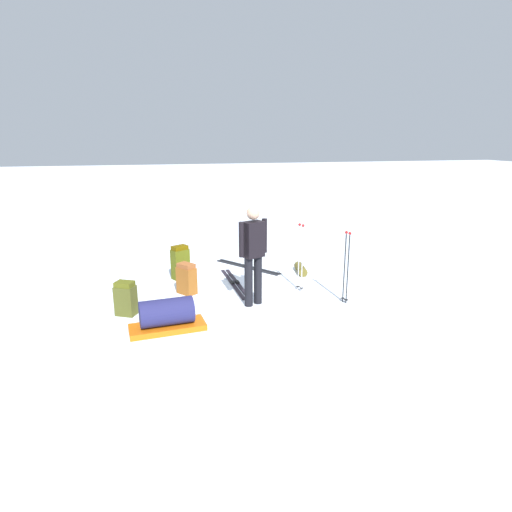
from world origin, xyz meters
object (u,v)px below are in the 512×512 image
at_px(backpack_small_spare, 180,263).
at_px(backpack_large_dark, 187,279).
at_px(gear_sled, 167,316).
at_px(ski_poles_planted_far, 301,254).
at_px(backpack_bright, 126,299).
at_px(ski_pair_near, 235,283).
at_px(skier_standing, 253,251).
at_px(ski_pair_far, 248,267).
at_px(sleeping_mat_rolled, 301,269).
at_px(ski_poles_planted_near, 346,264).

bearing_deg(backpack_small_spare, backpack_large_dark, -177.34).
xyz_separation_m(backpack_large_dark, gear_sled, (-1.52, 0.43, -0.06)).
bearing_deg(ski_poles_planted_far, backpack_bright, 97.76).
bearing_deg(ski_pair_near, ski_poles_planted_far, -120.39).
relative_size(skier_standing, ski_pair_far, 1.13).
bearing_deg(skier_standing, gear_sled, 115.25).
relative_size(ski_pair_far, ski_poles_planted_far, 1.18).
bearing_deg(skier_standing, sleeping_mat_rolled, -43.00).
height_order(skier_standing, ski_poles_planted_far, skier_standing).
distance_m(skier_standing, gear_sled, 1.80).
distance_m(backpack_large_dark, ski_poles_planted_far, 2.14).
height_order(skier_standing, backpack_small_spare, skier_standing).
height_order(backpack_small_spare, sleeping_mat_rolled, backpack_small_spare).
xyz_separation_m(skier_standing, gear_sled, (-0.70, 1.49, -0.73)).
bearing_deg(sleeping_mat_rolled, gear_sled, 127.30).
height_order(skier_standing, backpack_large_dark, skier_standing).
xyz_separation_m(backpack_bright, backpack_small_spare, (1.67, -1.00, 0.06)).
bearing_deg(ski_poles_planted_far, backpack_small_spare, 59.46).
relative_size(skier_standing, ski_poles_planted_near, 1.34).
bearing_deg(sleeping_mat_rolled, ski_poles_planted_far, 159.52).
distance_m(backpack_large_dark, gear_sled, 1.58).
xyz_separation_m(ski_pair_near, ski_poles_planted_far, (-0.65, -1.11, 0.70)).
bearing_deg(ski_poles_planted_near, gear_sled, 97.67).
bearing_deg(ski_poles_planted_far, skier_standing, 115.37).
distance_m(ski_pair_far, sleeping_mat_rolled, 1.21).
distance_m(ski_pair_near, ski_poles_planted_near, 2.30).
height_order(ski_poles_planted_near, ski_poles_planted_far, ski_poles_planted_far).
xyz_separation_m(skier_standing, ski_pair_far, (2.16, -0.39, -0.94)).
xyz_separation_m(backpack_bright, sleeping_mat_rolled, (1.43, -3.49, -0.18)).
distance_m(ski_poles_planted_near, sleeping_mat_rolled, 1.89).
bearing_deg(skier_standing, backpack_large_dark, 52.42).
xyz_separation_m(backpack_small_spare, sleeping_mat_rolled, (-0.24, -2.49, -0.25)).
xyz_separation_m(ski_poles_planted_far, sleeping_mat_rolled, (1.01, -0.38, -0.62)).
bearing_deg(ski_poles_planted_far, gear_sled, 115.30).
relative_size(backpack_bright, sleeping_mat_rolled, 1.02).
xyz_separation_m(skier_standing, backpack_large_dark, (0.82, 1.06, -0.67)).
bearing_deg(backpack_bright, ski_pair_far, -49.76).
relative_size(backpack_bright, ski_poles_planted_near, 0.45).
bearing_deg(backpack_large_dark, backpack_bright, 126.13).
height_order(ski_pair_far, ski_poles_planted_near, ski_poles_planted_near).
height_order(ski_pair_far, ski_poles_planted_far, ski_poles_planted_far).
xyz_separation_m(ski_poles_planted_near, ski_poles_planted_far, (0.77, 0.55, 0.01)).
bearing_deg(gear_sled, backpack_bright, 39.12).
bearing_deg(ski_pair_near, ski_poles_planted_near, -130.51).
distance_m(backpack_small_spare, gear_sled, 2.46).
distance_m(backpack_bright, ski_poles_planted_far, 3.17).
distance_m(backpack_large_dark, sleeping_mat_rolled, 2.55).
height_order(ski_pair_near, ski_poles_planted_near, ski_poles_planted_near).
distance_m(ski_pair_near, backpack_small_spare, 1.21).
bearing_deg(ski_poles_planted_far, sleeping_mat_rolled, -20.48).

